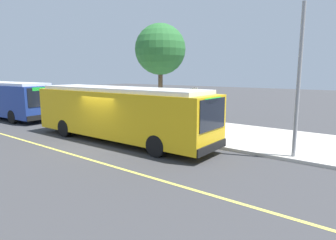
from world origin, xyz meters
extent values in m
plane|color=#38383A|center=(0.00, 0.00, 0.00)|extent=(120.00, 120.00, 0.00)
cube|color=#B7B2A8|center=(0.00, 6.00, 0.07)|extent=(44.00, 6.40, 0.15)
cube|color=#E0D64C|center=(0.00, -2.20, 0.00)|extent=(36.00, 0.14, 0.01)
cube|color=gold|center=(0.21, 1.00, 1.55)|extent=(11.44, 2.74, 2.40)
cube|color=silver|center=(0.21, 1.00, 2.85)|extent=(10.52, 2.47, 0.20)
cube|color=black|center=(5.92, 1.10, 1.98)|extent=(0.08, 2.17, 1.34)
cube|color=black|center=(0.18, 2.29, 1.84)|extent=(10.03, 0.21, 1.06)
cube|color=black|center=(0.18, 2.29, 0.57)|extent=(10.83, 0.21, 0.28)
cube|color=#26D83F|center=(5.92, 1.10, 2.57)|extent=(0.05, 1.40, 0.24)
cube|color=black|center=(5.93, 1.10, 0.53)|extent=(0.12, 2.50, 0.36)
cylinder|color=black|center=(3.72, 2.22, 0.50)|extent=(1.00, 0.30, 1.00)
cylinder|color=black|center=(3.76, -0.09, 0.50)|extent=(1.00, 0.30, 1.00)
cylinder|color=black|center=(-3.23, 2.10, 0.50)|extent=(1.00, 0.30, 1.00)
cylinder|color=black|center=(-3.19, -0.21, 0.50)|extent=(1.00, 0.30, 1.00)
cube|color=navy|center=(-13.54, 0.93, 1.55)|extent=(10.85, 3.16, 2.40)
cube|color=silver|center=(-13.54, 0.93, 2.85)|extent=(9.98, 2.86, 0.20)
cube|color=black|center=(-8.18, 1.24, 1.98)|extent=(0.16, 2.17, 1.34)
cube|color=black|center=(-13.61, 2.22, 1.84)|extent=(9.42, 0.58, 1.06)
cube|color=yellow|center=(-13.61, 2.22, 0.57)|extent=(10.17, 0.61, 0.28)
cube|color=#26D83F|center=(-8.17, 1.24, 2.57)|extent=(0.11, 1.40, 0.24)
cube|color=black|center=(-8.16, 1.24, 0.53)|extent=(0.22, 2.50, 0.36)
cylinder|color=black|center=(-10.29, 2.27, 0.50)|extent=(1.01, 0.34, 1.00)
cylinder|color=black|center=(-10.16, -0.03, 0.50)|extent=(1.01, 0.34, 1.00)
cylinder|color=black|center=(-16.82, 1.90, 0.50)|extent=(1.01, 0.34, 1.00)
cylinder|color=#333338|center=(2.73, 6.16, 1.35)|extent=(0.10, 0.10, 2.40)
cylinder|color=#333338|center=(2.73, 4.86, 1.35)|extent=(0.10, 0.10, 2.40)
cylinder|color=#333338|center=(0.13, 6.16, 1.35)|extent=(0.10, 0.10, 2.40)
cylinder|color=#333338|center=(0.13, 4.86, 1.35)|extent=(0.10, 0.10, 2.40)
cube|color=#333338|center=(1.43, 5.51, 2.59)|extent=(2.90, 1.60, 0.08)
cube|color=#4C606B|center=(1.43, 6.16, 1.35)|extent=(2.47, 0.04, 2.16)
cube|color=navy|center=(0.13, 5.51, 1.30)|extent=(0.06, 1.11, 1.82)
cube|color=brown|center=(1.43, 5.61, 0.60)|extent=(1.60, 0.44, 0.06)
cube|color=brown|center=(1.43, 5.85, 0.88)|extent=(1.60, 0.05, 0.44)
cube|color=#333338|center=(0.71, 5.61, 0.38)|extent=(0.08, 0.40, 0.45)
cube|color=#333338|center=(2.15, 5.61, 0.38)|extent=(0.08, 0.40, 0.45)
cylinder|color=#333338|center=(3.38, 3.57, 1.55)|extent=(0.07, 0.07, 2.80)
cube|color=white|center=(3.38, 3.55, 2.65)|extent=(0.44, 0.03, 0.56)
cube|color=red|center=(3.38, 3.54, 2.65)|extent=(0.40, 0.01, 0.16)
cylinder|color=#282D47|center=(2.15, 3.80, 0.57)|extent=(0.14, 0.14, 0.85)
cylinder|color=#282D47|center=(2.15, 3.62, 0.57)|extent=(0.14, 0.14, 0.85)
cube|color=beige|center=(2.15, 3.71, 1.31)|extent=(0.24, 0.40, 0.62)
sphere|color=tan|center=(2.15, 3.71, 1.73)|extent=(0.22, 0.22, 0.22)
cylinder|color=brown|center=(-2.85, 8.28, 2.09)|extent=(0.36, 0.36, 3.89)
sphere|color=#28662D|center=(-2.85, 8.28, 5.52)|extent=(3.96, 3.96, 3.96)
cylinder|color=gray|center=(8.73, 3.24, 3.35)|extent=(0.16, 0.16, 6.40)
camera|label=1|loc=(11.90, -9.69, 3.74)|focal=31.03mm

